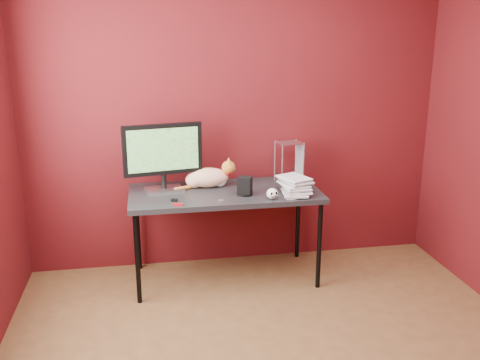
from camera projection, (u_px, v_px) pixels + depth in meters
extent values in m
cube|color=#4D0E12|center=(235.00, 114.00, 4.46)|extent=(3.50, 0.02, 2.60)
cube|color=black|center=(225.00, 193.00, 4.24)|extent=(1.50, 0.70, 0.04)
cylinder|color=black|center=(137.00, 259.00, 3.94)|extent=(0.04, 0.04, 0.71)
cylinder|color=black|center=(319.00, 246.00, 4.18)|extent=(0.04, 0.04, 0.71)
cylinder|color=black|center=(138.00, 230.00, 4.51)|extent=(0.04, 0.04, 0.71)
cylinder|color=black|center=(298.00, 220.00, 4.74)|extent=(0.04, 0.04, 0.71)
cube|color=#B8B8BD|center=(164.00, 190.00, 4.23)|extent=(0.32, 0.25, 0.02)
cylinder|color=black|center=(164.00, 181.00, 4.21)|extent=(0.04, 0.04, 0.12)
cube|color=black|center=(163.00, 149.00, 4.14)|extent=(0.62, 0.14, 0.40)
cube|color=#174813|center=(163.00, 149.00, 4.14)|extent=(0.55, 0.10, 0.33)
ellipsoid|color=orange|center=(208.00, 178.00, 4.32)|extent=(0.35, 0.20, 0.16)
ellipsoid|color=orange|center=(195.00, 180.00, 4.31)|extent=(0.17, 0.16, 0.13)
sphere|color=white|center=(220.00, 180.00, 4.34)|extent=(0.11, 0.11, 0.11)
sphere|color=orange|center=(228.00, 167.00, 4.32)|extent=(0.11, 0.11, 0.11)
cone|color=orange|center=(229.00, 162.00, 4.28)|extent=(0.04, 0.04, 0.04)
cone|color=orange|center=(229.00, 160.00, 4.33)|extent=(0.04, 0.04, 0.04)
cylinder|color=red|center=(227.00, 173.00, 4.33)|extent=(0.08, 0.08, 0.01)
cylinder|color=orange|center=(185.00, 188.00, 4.26)|extent=(0.18, 0.10, 0.03)
ellipsoid|color=white|center=(272.00, 194.00, 4.02)|extent=(0.09, 0.09, 0.08)
ellipsoid|color=black|center=(271.00, 194.00, 3.98)|extent=(0.02, 0.01, 0.03)
ellipsoid|color=black|center=(276.00, 194.00, 3.99)|extent=(0.02, 0.01, 0.03)
cube|color=black|center=(273.00, 197.00, 3.99)|extent=(0.05, 0.01, 0.00)
cylinder|color=black|center=(245.00, 194.00, 4.13)|extent=(0.12, 0.12, 0.02)
cube|color=black|center=(245.00, 185.00, 4.11)|extent=(0.13, 0.13, 0.12)
imported|color=beige|center=(284.00, 179.00, 4.11)|extent=(0.22, 0.27, 0.25)
imported|color=beige|center=(285.00, 148.00, 4.04)|extent=(0.19, 0.25, 0.25)
imported|color=beige|center=(286.00, 115.00, 3.97)|extent=(0.20, 0.26, 0.25)
imported|color=beige|center=(287.00, 81.00, 3.90)|extent=(0.22, 0.28, 0.25)
imported|color=beige|center=(287.00, 46.00, 3.83)|extent=(0.25, 0.29, 0.25)
imported|color=beige|center=(288.00, 10.00, 3.77)|extent=(0.27, 0.30, 0.25)
cylinder|color=#B8B8BD|center=(280.00, 164.00, 4.38)|extent=(0.01, 0.01, 0.34)
cylinder|color=#B8B8BD|center=(303.00, 163.00, 4.42)|extent=(0.01, 0.01, 0.34)
cylinder|color=#B8B8BD|center=(276.00, 160.00, 4.53)|extent=(0.01, 0.01, 0.34)
cylinder|color=#B8B8BD|center=(298.00, 159.00, 4.57)|extent=(0.01, 0.01, 0.34)
cube|color=#B8B8BD|center=(289.00, 180.00, 4.52)|extent=(0.22, 0.19, 0.01)
cube|color=#B8B8BD|center=(290.00, 143.00, 4.43)|extent=(0.22, 0.19, 0.01)
cube|color=#AB0D11|center=(178.00, 204.00, 3.89)|extent=(0.08, 0.04, 0.01)
cube|color=black|center=(174.00, 200.00, 3.97)|extent=(0.05, 0.04, 0.02)
cylinder|color=#B8B8BD|center=(221.00, 200.00, 4.00)|extent=(0.04, 0.04, 0.00)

